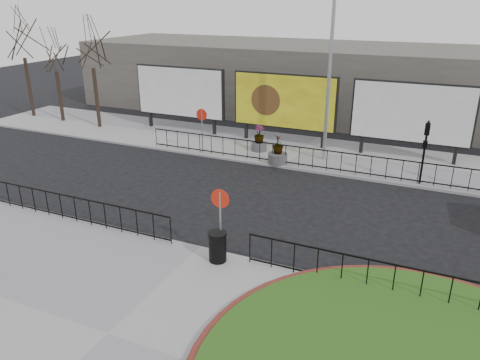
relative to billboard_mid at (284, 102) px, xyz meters
The scene contains 20 objects.
ground 13.31m from the billboard_mid, 83.40° to the right, with size 90.00×90.00×0.00m, color black.
pavement_near 18.21m from the billboard_mid, 85.23° to the right, with size 30.00×10.00×0.12m, color gray.
pavement_far 3.10m from the billboard_mid, 32.94° to the right, with size 44.00×6.00×0.12m, color gray.
railing_near_left 14.15m from the billboard_mid, 108.73° to the right, with size 10.00×0.10×1.10m, color black, non-canonical shape.
railing_near_right 15.62m from the billboard_mid, 58.92° to the right, with size 9.00×0.10×1.10m, color black, non-canonical shape.
railing_far 4.84m from the billboard_mid, 55.75° to the right, with size 18.00×0.10×1.10m, color black, non-canonical shape.
speed_sign_far 5.04m from the billboard_mid, 134.46° to the right, with size 0.64×0.07×2.47m.
speed_sign_near 13.62m from the billboard_mid, 79.41° to the right, with size 0.64×0.07×2.47m.
billboard_left 7.00m from the billboard_mid, behind, with size 6.20×0.31×4.10m.
billboard_mid is the anchor object (origin of this frame).
billboard_right 7.00m from the billboard_mid, ahead, with size 6.20×0.31×4.10m.
lamp_post 4.23m from the billboard_mid, 33.25° to the right, with size 0.74×0.18×9.23m.
signal_pole_a 8.80m from the billboard_mid, 24.42° to the right, with size 0.22×0.26×3.00m.
tree_left 12.63m from the billboard_mid, behind, with size 2.00×2.00×7.00m, color #2D2119, non-canonical shape.
tree_mid 16.05m from the billboard_mid, behind, with size 2.00×2.00×6.20m, color #2D2119, non-canonical shape.
tree_far 19.07m from the billboard_mid, behind, with size 2.00×2.00×7.50m, color #2D2119, non-canonical shape.
building_backdrop 9.15m from the billboard_mid, 80.57° to the left, with size 40.00×10.00×5.00m, color #59564E.
litter_bin 13.93m from the billboard_mid, 79.64° to the right, with size 0.63×0.63×1.04m.
planter_a 2.83m from the billboard_mid, 110.67° to the right, with size 0.87×0.87×1.47m.
planter_b 4.17m from the billboard_mid, 75.03° to the right, with size 1.01×1.01×1.53m.
Camera 1 is at (7.15, -12.55, 8.25)m, focal length 35.00 mm.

